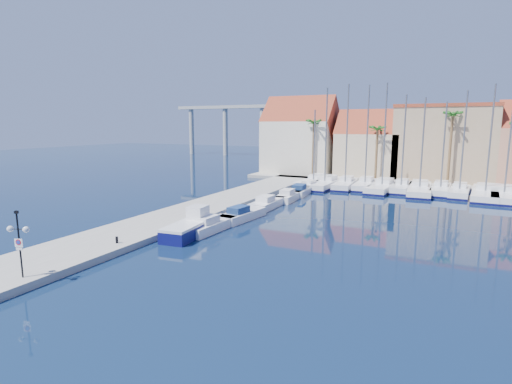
# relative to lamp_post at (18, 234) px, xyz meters

# --- Properties ---
(ground) EXTENTS (260.00, 260.00, 0.00)m
(ground) POSITION_rel_lamp_post_xyz_m (7.00, 7.04, -3.04)
(ground) COLOR black
(ground) RESTS_ON ground
(quay_west) EXTENTS (6.00, 77.00, 0.50)m
(quay_west) POSITION_rel_lamp_post_xyz_m (-2.00, 20.54, -2.79)
(quay_west) COLOR gray
(quay_west) RESTS_ON ground
(shore_north) EXTENTS (54.00, 16.00, 0.50)m
(shore_north) POSITION_rel_lamp_post_xyz_m (17.00, 55.04, -2.79)
(shore_north) COLOR gray
(shore_north) RESTS_ON ground
(lamp_post) EXTENTS (1.27, 0.64, 3.86)m
(lamp_post) POSITION_rel_lamp_post_xyz_m (0.00, 0.00, 0.00)
(lamp_post) COLOR black
(lamp_post) RESTS_ON quay_west
(bollard) EXTENTS (0.19, 0.19, 0.48)m
(bollard) POSITION_rel_lamp_post_xyz_m (-0.16, 7.26, -2.30)
(bollard) COLOR black
(bollard) RESTS_ON quay_west
(fishing_boat) EXTENTS (2.73, 6.52, 2.22)m
(fishing_boat) POSITION_rel_lamp_post_xyz_m (2.40, 12.98, -2.30)
(fishing_boat) COLOR #0D0F4F
(fishing_boat) RESTS_ON ground
(motorboat_west_0) EXTENTS (2.13, 6.00, 1.40)m
(motorboat_west_0) POSITION_rel_lamp_post_xyz_m (3.08, 14.72, -2.53)
(motorboat_west_0) COLOR white
(motorboat_west_0) RESTS_ON ground
(motorboat_west_1) EXTENTS (2.49, 6.06, 1.40)m
(motorboat_west_1) POSITION_rel_lamp_post_xyz_m (3.62, 19.39, -2.53)
(motorboat_west_1) COLOR white
(motorboat_west_1) RESTS_ON ground
(motorboat_west_2) EXTENTS (2.04, 6.22, 1.40)m
(motorboat_west_2) POSITION_rel_lamp_post_xyz_m (3.47, 25.73, -2.53)
(motorboat_west_2) COLOR white
(motorboat_west_2) RESTS_ON ground
(motorboat_west_3) EXTENTS (2.11, 5.94, 1.40)m
(motorboat_west_3) POSITION_rel_lamp_post_xyz_m (3.95, 30.77, -2.53)
(motorboat_west_3) COLOR white
(motorboat_west_3) RESTS_ON ground
(motorboat_west_4) EXTENTS (2.62, 6.55, 1.40)m
(motorboat_west_4) POSITION_rel_lamp_post_xyz_m (3.85, 35.19, -2.53)
(motorboat_west_4) COLOR white
(motorboat_west_4) RESTS_ON ground
(motorboat_west_5) EXTENTS (2.35, 6.26, 1.40)m
(motorboat_west_5) POSITION_rel_lamp_post_xyz_m (3.78, 39.43, -2.53)
(motorboat_west_5) COLOR white
(motorboat_west_5) RESTS_ON ground
(sailboat_0) EXTENTS (3.35, 9.91, 11.08)m
(sailboat_0) POSITION_rel_lamp_post_xyz_m (3.19, 43.42, -2.47)
(sailboat_0) COLOR white
(sailboat_0) RESTS_ON ground
(sailboat_1) EXTENTS (3.12, 10.85, 14.05)m
(sailboat_1) POSITION_rel_lamp_post_xyz_m (5.16, 42.53, -2.45)
(sailboat_1) COLOR white
(sailboat_1) RESTS_ON ground
(sailboat_2) EXTENTS (2.86, 9.19, 14.52)m
(sailboat_2) POSITION_rel_lamp_post_xyz_m (7.89, 43.19, -2.40)
(sailboat_2) COLOR white
(sailboat_2) RESTS_ON ground
(sailboat_3) EXTENTS (2.53, 8.93, 14.31)m
(sailboat_3) POSITION_rel_lamp_post_xyz_m (10.57, 43.78, -2.40)
(sailboat_3) COLOR white
(sailboat_3) RESTS_ON ground
(sailboat_4) EXTENTS (3.49, 10.44, 14.39)m
(sailboat_4) POSITION_rel_lamp_post_xyz_m (13.10, 42.86, -2.43)
(sailboat_4) COLOR white
(sailboat_4) RESTS_ON ground
(sailboat_5) EXTENTS (2.24, 8.09, 12.88)m
(sailboat_5) POSITION_rel_lamp_post_xyz_m (15.44, 43.46, -2.40)
(sailboat_5) COLOR white
(sailboat_5) RESTS_ON ground
(sailboat_6) EXTENTS (3.33, 10.87, 12.40)m
(sailboat_6) POSITION_rel_lamp_post_xyz_m (17.79, 42.83, -2.46)
(sailboat_6) COLOR white
(sailboat_6) RESTS_ON ground
(sailboat_7) EXTENTS (2.58, 8.60, 11.85)m
(sailboat_7) POSITION_rel_lamp_post_xyz_m (20.29, 43.79, -2.44)
(sailboat_7) COLOR white
(sailboat_7) RESTS_ON ground
(sailboat_8) EXTENTS (2.73, 8.51, 13.15)m
(sailboat_8) POSITION_rel_lamp_post_xyz_m (22.50, 43.12, -2.41)
(sailboat_8) COLOR white
(sailboat_8) RESTS_ON ground
(sailboat_9) EXTENTS (3.72, 11.35, 13.75)m
(sailboat_9) POSITION_rel_lamp_post_xyz_m (25.35, 42.95, -2.45)
(sailboat_9) COLOR white
(sailboat_9) RESTS_ON ground
(sailboat_10) EXTENTS (3.68, 11.09, 14.64)m
(sailboat_10) POSITION_rel_lamp_post_xyz_m (27.32, 42.75, -2.44)
(sailboat_10) COLOR white
(sailboat_10) RESTS_ON ground
(building_0) EXTENTS (12.30, 9.00, 13.50)m
(building_0) POSITION_rel_lamp_post_xyz_m (-3.00, 54.04, 3.49)
(building_0) COLOR beige
(building_0) RESTS_ON shore_north
(building_1) EXTENTS (10.30, 8.00, 11.00)m
(building_1) POSITION_rel_lamp_post_xyz_m (9.00, 54.04, 2.26)
(building_1) COLOR #CDB390
(building_1) RESTS_ON shore_north
(building_2) EXTENTS (14.20, 10.20, 11.50)m
(building_2) POSITION_rel_lamp_post_xyz_m (20.00, 55.04, 3.22)
(building_2) COLOR tan
(building_2) RESTS_ON shore_north
(palm_0) EXTENTS (2.60, 2.60, 10.15)m
(palm_0) POSITION_rel_lamp_post_xyz_m (1.00, 49.04, 6.04)
(palm_0) COLOR brown
(palm_0) RESTS_ON shore_north
(palm_1) EXTENTS (2.60, 2.60, 9.15)m
(palm_1) POSITION_rel_lamp_post_xyz_m (11.00, 49.04, 5.10)
(palm_1) COLOR brown
(palm_1) RESTS_ON shore_north
(palm_2) EXTENTS (2.60, 2.60, 11.15)m
(palm_2) POSITION_rel_lamp_post_xyz_m (21.00, 49.04, 6.98)
(palm_2) COLOR brown
(palm_2) RESTS_ON shore_north
(viaduct) EXTENTS (48.00, 2.20, 14.45)m
(viaduct) POSITION_rel_lamp_post_xyz_m (-32.07, 89.04, 7.21)
(viaduct) COLOR #9E9E99
(viaduct) RESTS_ON ground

